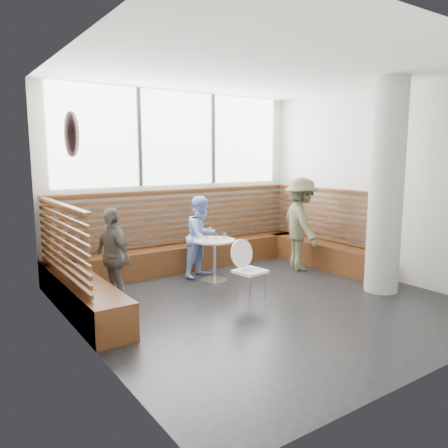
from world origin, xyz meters
TOP-DOWN VIEW (x-y plane):
  - room at (0.00, 0.00)m, footprint 5.00×5.00m
  - booth at (0.00, 1.77)m, footprint 5.00×2.50m
  - concrete_column at (1.85, -0.60)m, footprint 0.50×0.50m
  - wall_art at (-2.46, 0.40)m, footprint 0.03×0.50m
  - cafe_table at (0.00, 1.28)m, footprint 0.69×0.69m
  - cafe_chair at (-0.11, 0.24)m, footprint 0.42×0.41m
  - adult_man at (1.71, 1.04)m, footprint 0.98×1.24m
  - child_back at (-0.01, 1.66)m, footprint 0.82×0.74m
  - child_left at (-1.78, 1.14)m, footprint 0.46×0.85m
  - plate_near at (-0.15, 1.40)m, footprint 0.19×0.19m
  - plate_far at (0.07, 1.46)m, footprint 0.19×0.19m
  - glass_left at (-0.22, 1.21)m, footprint 0.07×0.07m
  - glass_mid at (0.01, 1.23)m, footprint 0.07×0.07m
  - glass_right at (0.20, 1.28)m, footprint 0.08×0.08m
  - menu_card at (0.05, 1.15)m, footprint 0.19×0.14m

SIDE VIEW (x-z plane):
  - booth at x=0.00m, z-range -0.31..1.13m
  - cafe_table at x=0.00m, z-range 0.15..0.86m
  - cafe_chair at x=-0.11m, z-range 0.07..0.95m
  - child_left at x=-1.78m, z-range 0.00..1.37m
  - child_back at x=-0.01m, z-range 0.00..1.39m
  - menu_card at x=0.05m, z-range 0.71..0.71m
  - plate_far at x=0.07m, z-range 0.71..0.72m
  - plate_near at x=-0.15m, z-range 0.71..0.72m
  - glass_mid at x=0.01m, z-range 0.71..0.82m
  - glass_left at x=-0.22m, z-range 0.71..0.82m
  - glass_right at x=0.20m, z-range 0.71..0.82m
  - adult_man at x=1.71m, z-range 0.00..1.69m
  - concrete_column at x=1.85m, z-range 0.00..3.20m
  - room at x=0.00m, z-range 0.00..3.20m
  - wall_art at x=-2.46m, z-range 2.05..2.55m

